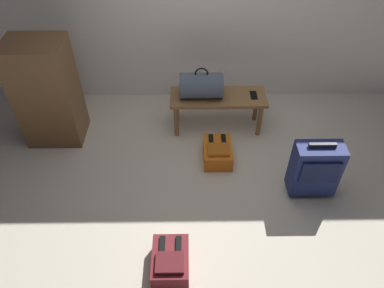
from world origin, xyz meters
TOP-DOWN VIEW (x-y plane):
  - ground_plane at (0.00, 0.00)m, footprint 6.60×6.60m
  - bench at (0.09, 0.93)m, footprint 1.00×0.36m
  - duffel_bag_slate at (-0.09, 0.93)m, footprint 0.44×0.26m
  - cell_phone at (0.46, 0.93)m, footprint 0.07×0.14m
  - suitcase_upright_navy at (0.89, -0.00)m, footprint 0.41×0.23m
  - backpack_maroon at (-0.37, -0.75)m, footprint 0.28×0.38m
  - backpack_orange at (0.07, 0.43)m, footprint 0.28×0.38m
  - side_cabinet at (-1.62, 0.83)m, footprint 0.56×0.44m

SIDE VIEW (x-z plane):
  - ground_plane at x=0.00m, z-range 0.00..0.00m
  - backpack_maroon at x=-0.37m, z-range -0.01..0.20m
  - backpack_orange at x=0.07m, z-range -0.01..0.20m
  - suitcase_upright_navy at x=0.89m, z-range 0.01..0.62m
  - bench at x=0.09m, z-range 0.14..0.57m
  - cell_phone at x=0.46m, z-range 0.42..0.43m
  - side_cabinet at x=-1.62m, z-range 0.00..1.10m
  - duffel_bag_slate at x=-0.09m, z-range 0.39..0.72m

